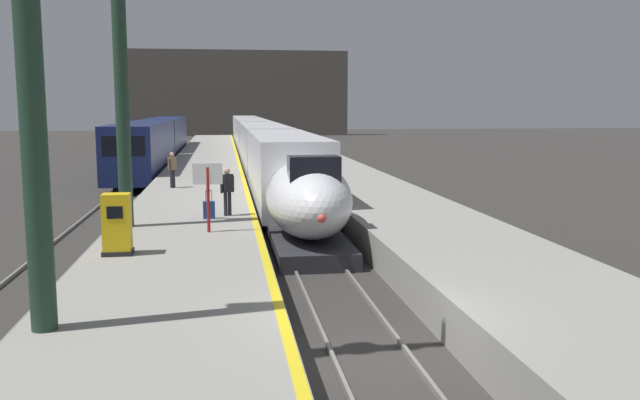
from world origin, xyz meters
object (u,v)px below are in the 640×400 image
object	(u,v)px
passenger_near_edge	(227,188)
departure_info_board	(208,183)
regional_train_adjacent	(156,141)
station_column_mid	(119,36)
rolling_suitcase	(209,210)
passenger_mid_platform	(172,167)
highspeed_train_main	(258,142)
ticket_machine_yellow	(117,227)

from	to	relation	value
passenger_near_edge	departure_info_board	bearing A→B (deg)	-100.88
regional_train_adjacent	passenger_near_edge	bearing A→B (deg)	-80.29
station_column_mid	rolling_suitcase	world-z (taller)	station_column_mid
regional_train_adjacent	passenger_mid_platform	xyz separation A→B (m)	(2.90, -23.05, -0.09)
station_column_mid	departure_info_board	distance (m)	5.38
highspeed_train_main	regional_train_adjacent	distance (m)	8.11
ticket_machine_yellow	passenger_mid_platform	bearing A→B (deg)	88.62
regional_train_adjacent	station_column_mid	xyz separation A→B (m)	(2.20, -33.47, 4.91)
ticket_machine_yellow	passenger_near_edge	bearing A→B (deg)	64.30
highspeed_train_main	passenger_mid_platform	world-z (taller)	highspeed_train_main
station_column_mid	passenger_near_edge	xyz separation A→B (m)	(3.23, 1.73, -5.00)
passenger_mid_platform	rolling_suitcase	xyz separation A→B (m)	(1.89, -9.26, -0.69)
regional_train_adjacent	departure_info_board	bearing A→B (deg)	-82.10
regional_train_adjacent	departure_info_board	distance (m)	35.17
passenger_mid_platform	departure_info_board	xyz separation A→B (m)	(1.93, -11.79, 0.52)
station_column_mid	passenger_mid_platform	distance (m)	11.58
passenger_near_edge	departure_info_board	world-z (taller)	departure_info_board
rolling_suitcase	passenger_near_edge	bearing A→B (deg)	41.92
rolling_suitcase	ticket_machine_yellow	bearing A→B (deg)	-112.51
station_column_mid	departure_info_board	world-z (taller)	station_column_mid
regional_train_adjacent	ticket_machine_yellow	bearing A→B (deg)	-86.13
station_column_mid	ticket_machine_yellow	size ratio (longest dim) A/B	6.29
highspeed_train_main	ticket_machine_yellow	world-z (taller)	highspeed_train_main
passenger_near_edge	ticket_machine_yellow	distance (m)	6.64
regional_train_adjacent	passenger_mid_platform	size ratio (longest dim) A/B	21.66
regional_train_adjacent	ticket_machine_yellow	size ratio (longest dim) A/B	22.87
rolling_suitcase	ticket_machine_yellow	xyz separation A→B (m)	(-2.24, -5.41, 0.44)
ticket_machine_yellow	regional_train_adjacent	bearing A→B (deg)	93.87
highspeed_train_main	ticket_machine_yellow	distance (m)	38.38
passenger_mid_platform	ticket_machine_yellow	distance (m)	14.67
highspeed_train_main	station_column_mid	xyz separation A→B (m)	(-5.90, -33.73, 5.07)
ticket_machine_yellow	departure_info_board	size ratio (longest dim) A/B	0.75
passenger_near_edge	rolling_suitcase	size ratio (longest dim) A/B	1.72
station_column_mid	rolling_suitcase	bearing A→B (deg)	24.13
departure_info_board	highspeed_train_main	bearing A→B (deg)	84.68
station_column_mid	passenger_mid_platform	bearing A→B (deg)	86.14
ticket_machine_yellow	departure_info_board	xyz separation A→B (m)	(2.28, 2.88, 0.77)
rolling_suitcase	departure_info_board	distance (m)	2.80
station_column_mid	passenger_near_edge	distance (m)	6.20
station_column_mid	departure_info_board	bearing A→B (deg)	-27.51
highspeed_train_main	departure_info_board	xyz separation A→B (m)	(-3.27, -35.10, 0.58)
highspeed_train_main	station_column_mid	distance (m)	34.61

